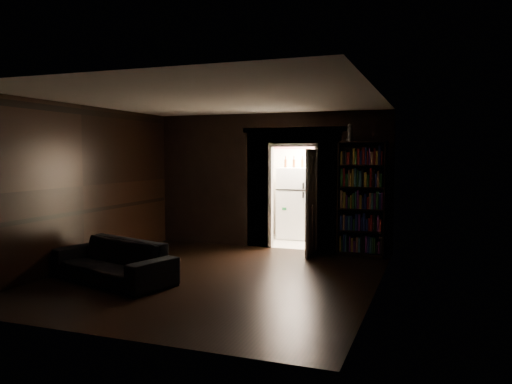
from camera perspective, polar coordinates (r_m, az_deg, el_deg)
ground at (r=8.04m, az=-4.76°, el=-9.71°), size 5.50×5.50×0.00m
room_walls at (r=8.79m, az=-1.95°, el=2.59°), size 5.02×5.61×2.84m
kitchen_alcove at (r=11.32m, az=5.78°, el=0.56°), size 2.20×1.80×2.60m
sofa at (r=8.05m, az=-16.10°, el=-6.86°), size 2.31×1.52×0.82m
bookshelf at (r=9.76m, az=11.97°, el=-0.76°), size 0.95×0.64×2.20m
refrigerator at (r=11.58m, az=4.54°, el=-1.26°), size 0.94×0.90×1.65m
door at (r=9.70m, az=6.28°, el=-1.17°), size 0.09×0.85×2.05m
figurine at (r=9.74m, az=10.65°, el=6.69°), size 0.12×0.12×0.33m
bottles at (r=11.42m, az=4.35°, el=3.47°), size 0.65×0.09×0.26m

